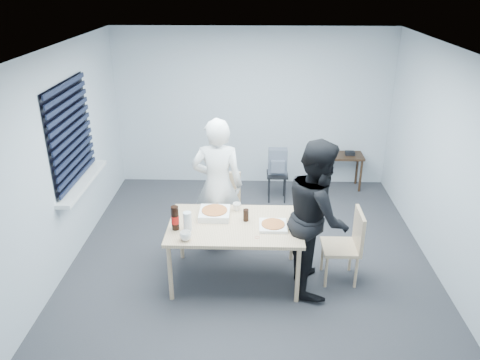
{
  "coord_description": "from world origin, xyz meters",
  "views": [
    {
      "loc": [
        0.01,
        -4.99,
        3.34
      ],
      "look_at": [
        -0.14,
        0.1,
        1.08
      ],
      "focal_mm": 35.0,
      "sensor_mm": 36.0,
      "label": 1
    }
  ],
  "objects_px": {
    "soda_bottle": "(175,218)",
    "side_table": "(336,159)",
    "chair_far": "(225,201)",
    "mug_a": "(186,236)",
    "chair_right": "(348,241)",
    "person_black": "(317,216)",
    "stool": "(277,180)",
    "backpack": "(278,162)",
    "mug_b": "(237,207)",
    "dining_table": "(235,228)",
    "person_white": "(218,186)"
  },
  "relations": [
    {
      "from": "person_white",
      "to": "stool",
      "type": "bearing_deg",
      "value": -120.01
    },
    {
      "from": "stool",
      "to": "side_table",
      "type": "bearing_deg",
      "value": 26.96
    },
    {
      "from": "chair_far",
      "to": "side_table",
      "type": "xyz_separation_m",
      "value": [
        1.75,
        1.6,
        -0.0
      ]
    },
    {
      "from": "chair_far",
      "to": "dining_table",
      "type": "bearing_deg",
      "value": -80.08
    },
    {
      "from": "dining_table",
      "to": "side_table",
      "type": "xyz_separation_m",
      "value": [
        1.57,
        2.64,
        -0.17
      ]
    },
    {
      "from": "dining_table",
      "to": "backpack",
      "type": "relative_size",
      "value": 3.69
    },
    {
      "from": "dining_table",
      "to": "stool",
      "type": "relative_size",
      "value": 3.32
    },
    {
      "from": "soda_bottle",
      "to": "side_table",
      "type": "bearing_deg",
      "value": 51.3
    },
    {
      "from": "person_white",
      "to": "mug_b",
      "type": "relative_size",
      "value": 17.7
    },
    {
      "from": "person_black",
      "to": "stool",
      "type": "distance_m",
      "value": 2.29
    },
    {
      "from": "person_white",
      "to": "soda_bottle",
      "type": "bearing_deg",
      "value": 64.23
    },
    {
      "from": "person_black",
      "to": "mug_a",
      "type": "xyz_separation_m",
      "value": [
        -1.42,
        -0.29,
        -0.1
      ]
    },
    {
      "from": "person_black",
      "to": "soda_bottle",
      "type": "relative_size",
      "value": 6.33
    },
    {
      "from": "chair_right",
      "to": "soda_bottle",
      "type": "relative_size",
      "value": 3.18
    },
    {
      "from": "person_white",
      "to": "soda_bottle",
      "type": "xyz_separation_m",
      "value": [
        -0.41,
        -0.84,
        -0.02
      ]
    },
    {
      "from": "chair_far",
      "to": "mug_b",
      "type": "distance_m",
      "value": 0.77
    },
    {
      "from": "chair_far",
      "to": "side_table",
      "type": "relative_size",
      "value": 1.01
    },
    {
      "from": "stool",
      "to": "soda_bottle",
      "type": "xyz_separation_m",
      "value": [
        -1.23,
        -2.27,
        0.52
      ]
    },
    {
      "from": "chair_far",
      "to": "person_black",
      "type": "bearing_deg",
      "value": -45.33
    },
    {
      "from": "person_black",
      "to": "side_table",
      "type": "height_order",
      "value": "person_black"
    },
    {
      "from": "side_table",
      "to": "mug_a",
      "type": "height_order",
      "value": "mug_a"
    },
    {
      "from": "side_table",
      "to": "backpack",
      "type": "relative_size",
      "value": 2.16
    },
    {
      "from": "mug_b",
      "to": "mug_a",
      "type": "bearing_deg",
      "value": -126.74
    },
    {
      "from": "person_black",
      "to": "side_table",
      "type": "xyz_separation_m",
      "value": [
        0.66,
        2.71,
        -0.38
      ]
    },
    {
      "from": "person_white",
      "to": "mug_b",
      "type": "distance_m",
      "value": 0.46
    },
    {
      "from": "person_black",
      "to": "mug_a",
      "type": "height_order",
      "value": "person_black"
    },
    {
      "from": "backpack",
      "to": "soda_bottle",
      "type": "distance_m",
      "value": 2.58
    },
    {
      "from": "chair_far",
      "to": "mug_a",
      "type": "bearing_deg",
      "value": -103.32
    },
    {
      "from": "chair_right",
      "to": "mug_a",
      "type": "height_order",
      "value": "chair_right"
    },
    {
      "from": "chair_right",
      "to": "person_black",
      "type": "bearing_deg",
      "value": -166.84
    },
    {
      "from": "dining_table",
      "to": "person_black",
      "type": "height_order",
      "value": "person_black"
    },
    {
      "from": "stool",
      "to": "mug_a",
      "type": "distance_m",
      "value": 2.76
    },
    {
      "from": "dining_table",
      "to": "person_black",
      "type": "xyz_separation_m",
      "value": [
        0.91,
        -0.07,
        0.21
      ]
    },
    {
      "from": "mug_a",
      "to": "soda_bottle",
      "type": "relative_size",
      "value": 0.44
    },
    {
      "from": "person_black",
      "to": "stool",
      "type": "bearing_deg",
      "value": 8.57
    },
    {
      "from": "chair_far",
      "to": "stool",
      "type": "xyz_separation_m",
      "value": [
        0.76,
        1.1,
        -0.17
      ]
    },
    {
      "from": "mug_b",
      "to": "soda_bottle",
      "type": "xyz_separation_m",
      "value": [
        -0.66,
        -0.47,
        0.09
      ]
    },
    {
      "from": "chair_far",
      "to": "soda_bottle",
      "type": "height_order",
      "value": "soda_bottle"
    },
    {
      "from": "mug_a",
      "to": "mug_b",
      "type": "height_order",
      "value": "mug_a"
    },
    {
      "from": "chair_right",
      "to": "soda_bottle",
      "type": "bearing_deg",
      "value": -175.24
    },
    {
      "from": "mug_a",
      "to": "soda_bottle",
      "type": "distance_m",
      "value": 0.28
    },
    {
      "from": "person_black",
      "to": "mug_b",
      "type": "bearing_deg",
      "value": 66.01
    },
    {
      "from": "person_black",
      "to": "mug_a",
      "type": "bearing_deg",
      "value": 101.72
    },
    {
      "from": "dining_table",
      "to": "soda_bottle",
      "type": "distance_m",
      "value": 0.7
    },
    {
      "from": "person_white",
      "to": "soda_bottle",
      "type": "relative_size",
      "value": 6.33
    },
    {
      "from": "side_table",
      "to": "soda_bottle",
      "type": "relative_size",
      "value": 3.16
    },
    {
      "from": "side_table",
      "to": "mug_a",
      "type": "xyz_separation_m",
      "value": [
        -2.08,
        -3.0,
        0.27
      ]
    },
    {
      "from": "person_white",
      "to": "side_table",
      "type": "bearing_deg",
      "value": -133.23
    },
    {
      "from": "dining_table",
      "to": "soda_bottle",
      "type": "xyz_separation_m",
      "value": [
        -0.65,
        -0.14,
        0.19
      ]
    },
    {
      "from": "person_black",
      "to": "stool",
      "type": "height_order",
      "value": "person_black"
    }
  ]
}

